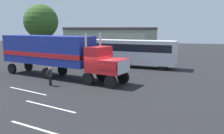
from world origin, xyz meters
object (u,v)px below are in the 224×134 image
object	(u,v)px
semi_truck	(55,52)
parked_car	(36,55)
person_bystander	(50,75)
tree_left	(41,22)
parked_bus	(132,51)

from	to	relation	value
semi_truck	parked_car	bearing A→B (deg)	129.56
semi_truck	person_bystander	distance (m)	3.96
semi_truck	person_bystander	world-z (taller)	semi_truck
person_bystander	tree_left	distance (m)	23.91
parked_bus	parked_car	distance (m)	15.50
semi_truck	tree_left	bearing A→B (deg)	123.95
person_bystander	tree_left	bearing A→B (deg)	121.75
parked_bus	tree_left	size ratio (longest dim) A/B	1.25
tree_left	person_bystander	bearing A→B (deg)	-58.25
person_bystander	semi_truck	bearing A→B (deg)	109.53
semi_truck	parked_bus	size ratio (longest dim) A/B	1.27
parked_bus	tree_left	world-z (taller)	tree_left
person_bystander	parked_bus	world-z (taller)	parked_bus
semi_truck	person_bystander	bearing A→B (deg)	-70.47
parked_bus	parked_car	xyz separation A→B (m)	(-15.24, 2.53, -1.26)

